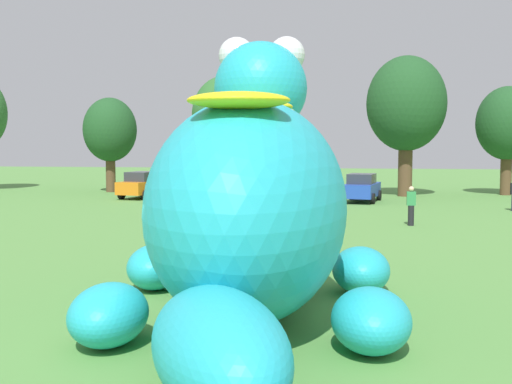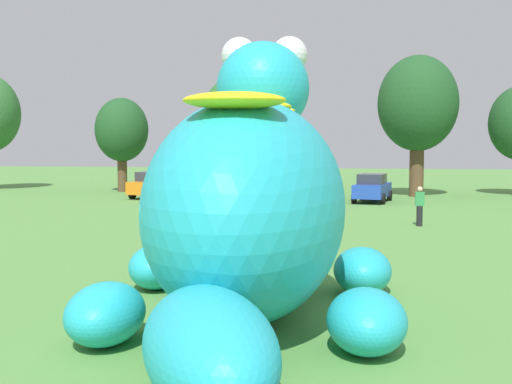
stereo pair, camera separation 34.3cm
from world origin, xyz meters
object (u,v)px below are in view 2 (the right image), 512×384
object	(u,v)px
car_green	(254,187)
spectator_by_cars	(420,206)
car_yellow	(206,186)
spectator_mid_field	(187,202)
car_blue	(372,188)
giant_inflatable_creature	(249,204)
car_orange	(154,185)
car_silver	(316,187)

from	to	relation	value
car_green	spectator_by_cars	size ratio (longest dim) A/B	2.55
car_yellow	spectator_mid_field	size ratio (longest dim) A/B	2.52
car_yellow	spectator_by_cars	xyz separation A→B (m)	(12.25, -10.92, -0.01)
car_blue	giant_inflatable_creature	bearing A→B (deg)	-95.95
car_orange	spectator_mid_field	distance (m)	12.60
car_orange	car_green	world-z (taller)	same
car_yellow	car_silver	world-z (taller)	same
car_green	car_orange	bearing A→B (deg)	174.25
car_yellow	spectator_mid_field	bearing A→B (deg)	-80.29
giant_inflatable_creature	spectator_mid_field	bearing A→B (deg)	110.21
spectator_by_cars	car_orange	bearing A→B (deg)	143.55
giant_inflatable_creature	car_silver	distance (m)	26.47
car_green	spectator_mid_field	distance (m)	10.73
car_blue	spectator_by_cars	distance (m)	11.28
car_yellow	giant_inflatable_creature	bearing A→B (deg)	-73.85
car_silver	spectator_mid_field	world-z (taller)	car_silver
car_silver	spectator_by_cars	bearing A→B (deg)	-64.47
spectator_by_cars	spectator_mid_field	bearing A→B (deg)	177.46
car_green	car_silver	distance (m)	3.87
car_orange	spectator_by_cars	size ratio (longest dim) A/B	2.55
car_yellow	car_blue	size ratio (longest dim) A/B	0.99
car_silver	spectator_by_cars	distance (m)	12.33
car_silver	car_yellow	bearing A→B (deg)	-178.27
car_orange	car_silver	world-z (taller)	same
car_green	giant_inflatable_creature	bearing A→B (deg)	-80.28
giant_inflatable_creature	spectator_by_cars	size ratio (longest dim) A/B	7.07
giant_inflatable_creature	spectator_by_cars	world-z (taller)	giant_inflatable_creature
car_yellow	car_silver	xyz separation A→B (m)	(6.94, 0.21, 0.00)
car_blue	car_orange	bearing A→B (deg)	177.22
car_orange	spectator_by_cars	xyz separation A→B (m)	(15.97, -11.80, -0.01)
spectator_mid_field	car_blue	bearing A→B (deg)	51.22
car_green	car_blue	distance (m)	7.28
car_silver	spectator_mid_field	distance (m)	11.84
car_green	car_yellow	bearing A→B (deg)	-176.34
car_green	car_blue	xyz separation A→B (m)	(7.28, 0.00, 0.00)
giant_inflatable_creature	spectator_by_cars	xyz separation A→B (m)	(4.66, 15.29, -1.46)
car_orange	spectator_by_cars	bearing A→B (deg)	-36.45
car_orange	car_green	bearing A→B (deg)	-5.75
car_orange	car_yellow	world-z (taller)	same
car_silver	spectator_mid_field	xyz separation A→B (m)	(-5.15, -10.66, -0.01)
car_orange	car_silver	distance (m)	10.68
car_orange	car_yellow	size ratio (longest dim) A/B	1.01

